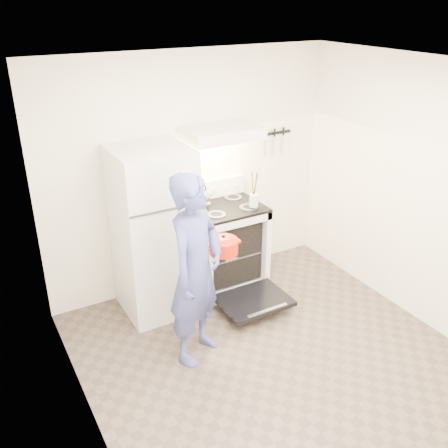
{
  "coord_description": "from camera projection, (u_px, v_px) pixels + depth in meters",
  "views": [
    {
      "loc": [
        -2.13,
        -2.69,
        2.98
      ],
      "look_at": [
        -0.05,
        1.0,
        1.0
      ],
      "focal_mm": 40.0,
      "sensor_mm": 36.0,
      "label": 1
    }
  ],
  "objects": [
    {
      "name": "floor",
      "position": [
        285.0,
        369.0,
        4.33
      ],
      "size": [
        3.6,
        3.6,
        0.0
      ],
      "primitive_type": "plane",
      "color": "brown",
      "rests_on": "ground"
    },
    {
      "name": "back_wall",
      "position": [
        191.0,
        173.0,
        5.23
      ],
      "size": [
        3.2,
        0.02,
        2.5
      ],
      "primitive_type": "cube",
      "color": "white",
      "rests_on": "ground"
    },
    {
      "name": "refrigerator",
      "position": [
        154.0,
        232.0,
        4.86
      ],
      "size": [
        0.7,
        0.7,
        1.7
      ],
      "primitive_type": "cube",
      "color": "silver",
      "rests_on": "floor"
    },
    {
      "name": "stove_body",
      "position": [
        225.0,
        248.0,
        5.41
      ],
      "size": [
        0.76,
        0.65,
        0.92
      ],
      "primitive_type": "cube",
      "color": "silver",
      "rests_on": "floor"
    },
    {
      "name": "cooktop",
      "position": [
        225.0,
        207.0,
        5.21
      ],
      "size": [
        0.76,
        0.65,
        0.03
      ],
      "primitive_type": "cube",
      "color": "black",
      "rests_on": "stove_body"
    },
    {
      "name": "backsplash",
      "position": [
        212.0,
        189.0,
        5.38
      ],
      "size": [
        0.76,
        0.07,
        0.2
      ],
      "primitive_type": "cube",
      "color": "silver",
      "rests_on": "cooktop"
    },
    {
      "name": "oven_door",
      "position": [
        254.0,
        300.0,
        5.08
      ],
      "size": [
        0.7,
        0.54,
        0.04
      ],
      "primitive_type": "cube",
      "color": "black",
      "rests_on": "floor"
    },
    {
      "name": "oven_rack",
      "position": [
        225.0,
        249.0,
        5.41
      ],
      "size": [
        0.6,
        0.52,
        0.01
      ],
      "primitive_type": "cube",
      "color": "slate",
      "rests_on": "stove_body"
    },
    {
      "name": "range_hood",
      "position": [
        221.0,
        133.0,
        4.94
      ],
      "size": [
        0.76,
        0.5,
        0.12
      ],
      "primitive_type": "cube",
      "color": "silver",
      "rests_on": "back_wall"
    },
    {
      "name": "knife_strip",
      "position": [
        275.0,
        133.0,
        5.55
      ],
      "size": [
        0.4,
        0.02,
        0.03
      ],
      "primitive_type": "cube",
      "color": "black",
      "rests_on": "back_wall"
    },
    {
      "name": "pizza_stone",
      "position": [
        225.0,
        253.0,
        5.31
      ],
      "size": [
        0.34,
        0.34,
        0.02
      ],
      "primitive_type": "cylinder",
      "color": "#876348",
      "rests_on": "oven_rack"
    },
    {
      "name": "tea_kettle",
      "position": [
        202.0,
        196.0,
        5.11
      ],
      "size": [
        0.21,
        0.17,
        0.25
      ],
      "primitive_type": null,
      "color": "#B9B9BE",
      "rests_on": "cooktop"
    },
    {
      "name": "utensil_jar",
      "position": [
        254.0,
        200.0,
        5.09
      ],
      "size": [
        0.09,
        0.09,
        0.13
      ],
      "primitive_type": "cylinder",
      "rotation": [
        0.0,
        0.0,
        0.05
      ],
      "color": "silver",
      "rests_on": "cooktop"
    },
    {
      "name": "person",
      "position": [
        196.0,
        270.0,
        4.18
      ],
      "size": [
        0.75,
        0.68,
        1.72
      ],
      "primitive_type": "imported",
      "rotation": [
        0.0,
        0.0,
        0.58
      ],
      "color": "#35467A",
      "rests_on": "floor"
    },
    {
      "name": "dutch_oven",
      "position": [
        223.0,
        247.0,
        4.53
      ],
      "size": [
        0.34,
        0.27,
        0.23
      ],
      "primitive_type": null,
      "color": "red",
      "rests_on": "person"
    }
  ]
}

